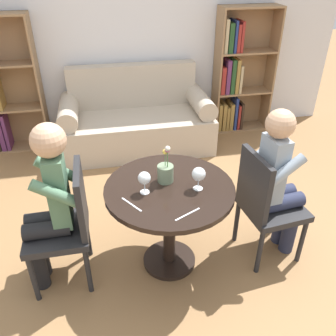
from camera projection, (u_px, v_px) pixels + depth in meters
ground_plane at (169, 261)px, 2.76m from camera, size 16.00×16.00×0.00m
back_wall at (127, 22)px, 4.00m from camera, size 5.20×0.05×2.70m
round_table at (169, 205)px, 2.47m from camera, size 0.88×0.88×0.70m
couch at (136, 122)px, 4.20m from camera, size 1.73×0.80×0.92m
bookshelf_right at (236, 76)px, 4.43m from camera, size 0.72×0.28×1.51m
chair_left at (67, 223)px, 2.39m from camera, size 0.42×0.42×0.90m
chair_right at (265, 202)px, 2.58m from camera, size 0.47×0.47×0.90m
person_left at (49, 204)px, 2.29m from camera, size 0.42×0.34×1.22m
person_right at (279, 183)px, 2.53m from camera, size 0.44×0.37×1.21m
wine_glass_left at (144, 179)px, 2.28m from camera, size 0.08×0.08×0.15m
wine_glass_right at (199, 175)px, 2.31m from camera, size 0.09×0.09×0.16m
flower_vase at (165, 172)px, 2.41m from camera, size 0.11×0.11×0.28m
knife_left_setting at (188, 214)px, 2.14m from camera, size 0.18×0.09×0.00m
fork_left_setting at (132, 204)px, 2.22m from camera, size 0.11×0.17×0.00m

